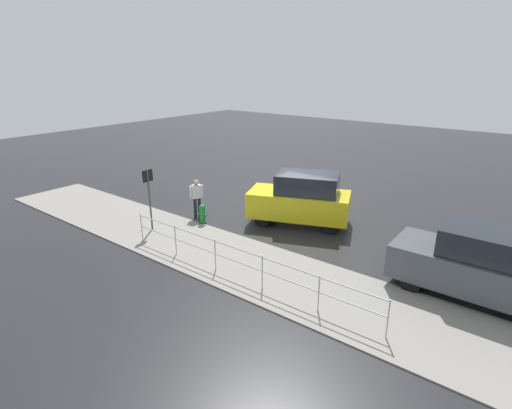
{
  "coord_description": "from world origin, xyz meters",
  "views": [
    {
      "loc": [
        -7.81,
        12.97,
        6.0
      ],
      "look_at": [
        1.0,
        1.46,
        0.9
      ],
      "focal_mm": 28.0,
      "sensor_mm": 36.0,
      "label": 1
    }
  ],
  "objects_px": {
    "moving_hatchback": "(301,199)",
    "fire_hydrant": "(202,214)",
    "pedestrian": "(197,195)",
    "parked_sedan": "(481,265)",
    "sign_post": "(149,191)"
  },
  "relations": [
    {
      "from": "moving_hatchback",
      "to": "sign_post",
      "type": "xyz_separation_m",
      "value": [
        4.14,
        4.03,
        0.55
      ]
    },
    {
      "from": "moving_hatchback",
      "to": "sign_post",
      "type": "relative_size",
      "value": 1.77
    },
    {
      "from": "parked_sedan",
      "to": "fire_hydrant",
      "type": "bearing_deg",
      "value": 3.88
    },
    {
      "from": "parked_sedan",
      "to": "fire_hydrant",
      "type": "distance_m",
      "value": 9.72
    },
    {
      "from": "pedestrian",
      "to": "sign_post",
      "type": "height_order",
      "value": "sign_post"
    },
    {
      "from": "parked_sedan",
      "to": "sign_post",
      "type": "height_order",
      "value": "sign_post"
    },
    {
      "from": "parked_sedan",
      "to": "fire_hydrant",
      "type": "xyz_separation_m",
      "value": [
        9.68,
        0.66,
        -0.6
      ]
    },
    {
      "from": "parked_sedan",
      "to": "moving_hatchback",
      "type": "bearing_deg",
      "value": -14.7
    },
    {
      "from": "moving_hatchback",
      "to": "fire_hydrant",
      "type": "relative_size",
      "value": 5.3
    },
    {
      "from": "moving_hatchback",
      "to": "parked_sedan",
      "type": "bearing_deg",
      "value": 165.3
    },
    {
      "from": "parked_sedan",
      "to": "pedestrian",
      "type": "xyz_separation_m",
      "value": [
        10.33,
        0.29,
        -0.04
      ]
    },
    {
      "from": "moving_hatchback",
      "to": "fire_hydrant",
      "type": "xyz_separation_m",
      "value": [
        3.07,
        2.39,
        -0.63
      ]
    },
    {
      "from": "fire_hydrant",
      "to": "pedestrian",
      "type": "distance_m",
      "value": 0.93
    },
    {
      "from": "fire_hydrant",
      "to": "pedestrian",
      "type": "bearing_deg",
      "value": -29.35
    },
    {
      "from": "pedestrian",
      "to": "fire_hydrant",
      "type": "bearing_deg",
      "value": 150.65
    }
  ]
}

